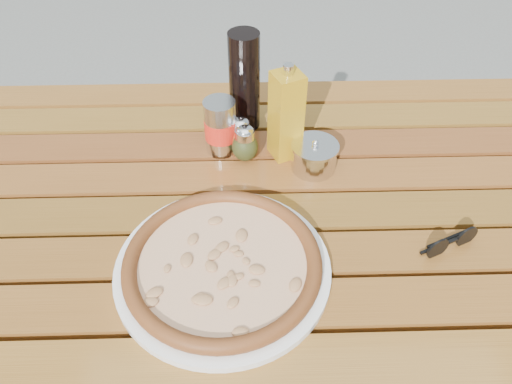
{
  "coord_description": "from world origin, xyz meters",
  "views": [
    {
      "loc": [
        -0.02,
        -0.65,
        1.43
      ],
      "look_at": [
        0.0,
        0.02,
        0.78
      ],
      "focal_mm": 35.0,
      "sensor_mm": 36.0,
      "label": 1
    }
  ],
  "objects_px": {
    "soda_can": "(220,127)",
    "sunglasses": "(451,242)",
    "plate": "(223,269)",
    "dark_bottle": "(244,82)",
    "pizza": "(222,263)",
    "table": "(256,237)",
    "olive_oil_cruet": "(286,116)",
    "parmesan_tin": "(314,156)",
    "oregano_shaker": "(245,144)",
    "pepper_shaker": "(240,136)"
  },
  "relations": [
    {
      "from": "soda_can",
      "to": "sunglasses",
      "type": "xyz_separation_m",
      "value": [
        0.4,
        -0.28,
        -0.04
      ]
    },
    {
      "from": "plate",
      "to": "soda_can",
      "type": "distance_m",
      "value": 0.33
    },
    {
      "from": "plate",
      "to": "dark_bottle",
      "type": "bearing_deg",
      "value": 84.2
    },
    {
      "from": "soda_can",
      "to": "parmesan_tin",
      "type": "height_order",
      "value": "soda_can"
    },
    {
      "from": "pizza",
      "to": "sunglasses",
      "type": "relative_size",
      "value": 3.41
    },
    {
      "from": "pepper_shaker",
      "to": "soda_can",
      "type": "relative_size",
      "value": 0.68
    },
    {
      "from": "oregano_shaker",
      "to": "soda_can",
      "type": "xyz_separation_m",
      "value": [
        -0.05,
        0.03,
        0.02
      ]
    },
    {
      "from": "sunglasses",
      "to": "soda_can",
      "type": "bearing_deg",
      "value": 121.09
    },
    {
      "from": "pepper_shaker",
      "to": "parmesan_tin",
      "type": "relative_size",
      "value": 0.68
    },
    {
      "from": "dark_bottle",
      "to": "sunglasses",
      "type": "xyz_separation_m",
      "value": [
        0.35,
        -0.37,
        -0.09
      ]
    },
    {
      "from": "table",
      "to": "olive_oil_cruet",
      "type": "bearing_deg",
      "value": 69.26
    },
    {
      "from": "plate",
      "to": "pizza",
      "type": "relative_size",
      "value": 0.99
    },
    {
      "from": "plate",
      "to": "olive_oil_cruet",
      "type": "xyz_separation_m",
      "value": [
        0.12,
        0.31,
        0.09
      ]
    },
    {
      "from": "dark_bottle",
      "to": "pizza",
      "type": "bearing_deg",
      "value": -95.8
    },
    {
      "from": "oregano_shaker",
      "to": "parmesan_tin",
      "type": "bearing_deg",
      "value": -13.76
    },
    {
      "from": "sunglasses",
      "to": "plate",
      "type": "bearing_deg",
      "value": 161.97
    },
    {
      "from": "table",
      "to": "pizza",
      "type": "relative_size",
      "value": 3.85
    },
    {
      "from": "pizza",
      "to": "oregano_shaker",
      "type": "xyz_separation_m",
      "value": [
        0.04,
        0.29,
        0.02
      ]
    },
    {
      "from": "soda_can",
      "to": "sunglasses",
      "type": "distance_m",
      "value": 0.5
    },
    {
      "from": "oregano_shaker",
      "to": "soda_can",
      "type": "bearing_deg",
      "value": 148.06
    },
    {
      "from": "pizza",
      "to": "soda_can",
      "type": "bearing_deg",
      "value": 91.63
    },
    {
      "from": "table",
      "to": "parmesan_tin",
      "type": "bearing_deg",
      "value": 44.99
    },
    {
      "from": "pepper_shaker",
      "to": "olive_oil_cruet",
      "type": "distance_m",
      "value": 0.11
    },
    {
      "from": "oregano_shaker",
      "to": "olive_oil_cruet",
      "type": "xyz_separation_m",
      "value": [
        0.08,
        0.01,
        0.06
      ]
    },
    {
      "from": "oregano_shaker",
      "to": "sunglasses",
      "type": "height_order",
      "value": "oregano_shaker"
    },
    {
      "from": "table",
      "to": "plate",
      "type": "relative_size",
      "value": 3.89
    },
    {
      "from": "pepper_shaker",
      "to": "table",
      "type": "bearing_deg",
      "value": -81.11
    },
    {
      "from": "table",
      "to": "dark_bottle",
      "type": "height_order",
      "value": "dark_bottle"
    },
    {
      "from": "dark_bottle",
      "to": "soda_can",
      "type": "relative_size",
      "value": 1.83
    },
    {
      "from": "dark_bottle",
      "to": "soda_can",
      "type": "bearing_deg",
      "value": -119.75
    },
    {
      "from": "pizza",
      "to": "parmesan_tin",
      "type": "xyz_separation_m",
      "value": [
        0.18,
        0.26,
        0.01
      ]
    },
    {
      "from": "soda_can",
      "to": "olive_oil_cruet",
      "type": "height_order",
      "value": "olive_oil_cruet"
    },
    {
      "from": "oregano_shaker",
      "to": "pizza",
      "type": "bearing_deg",
      "value": -97.9
    },
    {
      "from": "soda_can",
      "to": "pepper_shaker",
      "type": "bearing_deg",
      "value": -4.83
    },
    {
      "from": "soda_can",
      "to": "sunglasses",
      "type": "height_order",
      "value": "soda_can"
    },
    {
      "from": "plate",
      "to": "sunglasses",
      "type": "height_order",
      "value": "sunglasses"
    },
    {
      "from": "oregano_shaker",
      "to": "parmesan_tin",
      "type": "relative_size",
      "value": 0.68
    },
    {
      "from": "pepper_shaker",
      "to": "parmesan_tin",
      "type": "height_order",
      "value": "pepper_shaker"
    },
    {
      "from": "sunglasses",
      "to": "dark_bottle",
      "type": "bearing_deg",
      "value": 109.56
    },
    {
      "from": "dark_bottle",
      "to": "parmesan_tin",
      "type": "distance_m",
      "value": 0.22
    },
    {
      "from": "plate",
      "to": "pizza",
      "type": "distance_m",
      "value": 0.02
    },
    {
      "from": "pizza",
      "to": "sunglasses",
      "type": "bearing_deg",
      "value": 5.69
    },
    {
      "from": "pizza",
      "to": "sunglasses",
      "type": "distance_m",
      "value": 0.4
    },
    {
      "from": "plate",
      "to": "dark_bottle",
      "type": "distance_m",
      "value": 0.43
    },
    {
      "from": "plate",
      "to": "parmesan_tin",
      "type": "bearing_deg",
      "value": 55.18
    },
    {
      "from": "olive_oil_cruet",
      "to": "sunglasses",
      "type": "distance_m",
      "value": 0.39
    },
    {
      "from": "olive_oil_cruet",
      "to": "sunglasses",
      "type": "xyz_separation_m",
      "value": [
        0.27,
        -0.27,
        -0.08
      ]
    },
    {
      "from": "table",
      "to": "soda_can",
      "type": "height_order",
      "value": "soda_can"
    },
    {
      "from": "oregano_shaker",
      "to": "olive_oil_cruet",
      "type": "relative_size",
      "value": 0.39
    },
    {
      "from": "soda_can",
      "to": "parmesan_tin",
      "type": "xyz_separation_m",
      "value": [
        0.19,
        -0.07,
        -0.03
      ]
    }
  ]
}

